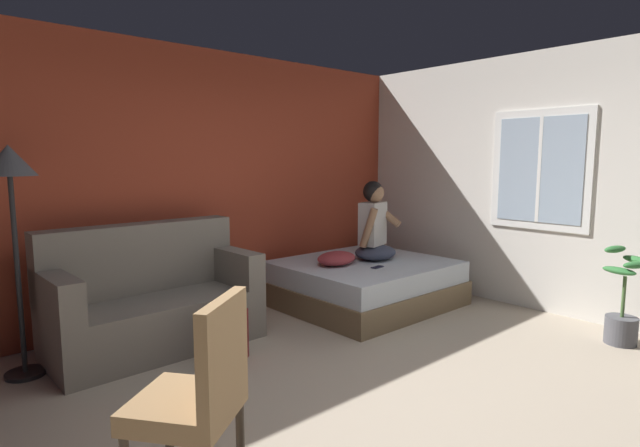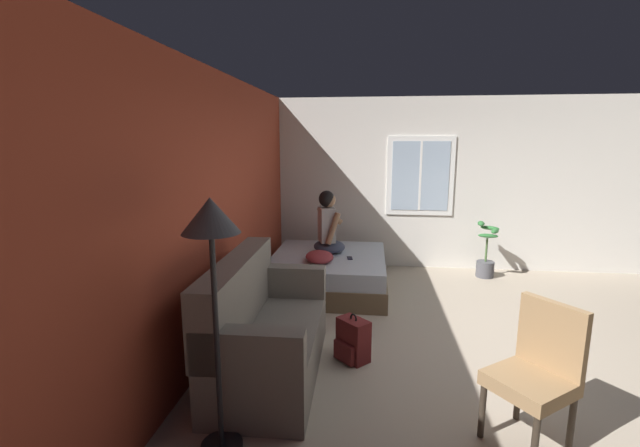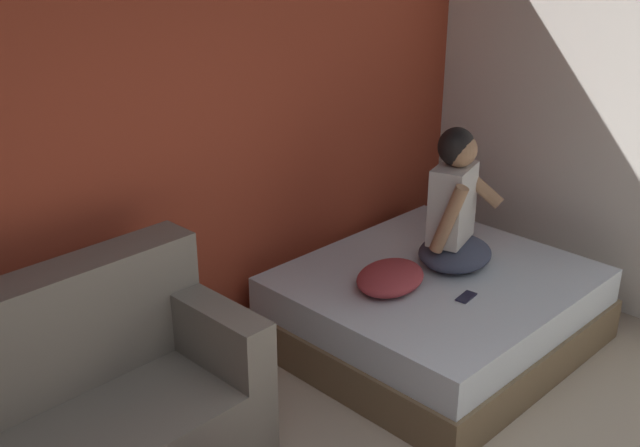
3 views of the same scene
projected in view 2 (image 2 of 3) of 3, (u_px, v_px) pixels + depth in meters
The scene contains 12 objects.
ground_plane at pixel (488, 354), 4.15m from camera, with size 40.00×40.00×0.00m, color tan.
wall_back_accent at pixel (211, 211), 4.21m from camera, with size 10.79×0.16×2.70m, color #993823.
wall_side_with_window at pixel (445, 184), 6.79m from camera, with size 0.19×6.70×2.70m.
bed at pixel (328, 272), 5.94m from camera, with size 1.76×1.58×0.48m.
couch at pixel (263, 331), 3.74m from camera, with size 1.72×0.85×1.04m.
side_chair at pixel (537, 369), 2.85m from camera, with size 0.64×0.64×0.98m.
person_seated at pixel (328, 227), 6.00m from camera, with size 0.62×0.57×0.88m.
backpack at pixel (352, 341), 4.00m from camera, with size 0.35×0.35×0.46m.
throw_pillow at pixel (319, 257), 5.55m from camera, with size 0.48×0.36×0.14m, color #993338.
cell_phone at pixel (350, 258), 5.73m from camera, with size 0.07×0.14×0.01m, color black.
floor_lamp at pixel (212, 241), 2.61m from camera, with size 0.36×0.36×1.70m.
potted_plant at pixel (486, 258), 6.43m from camera, with size 0.39×0.37×0.85m.
Camera 2 is at (-4.00, 1.17, 2.03)m, focal length 24.00 mm.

